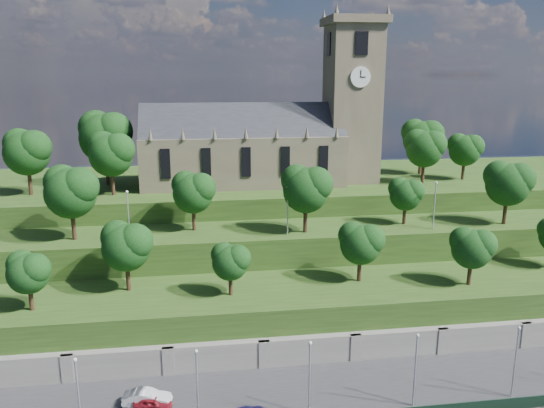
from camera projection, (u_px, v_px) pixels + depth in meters
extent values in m
cube|color=#2D2D30|center=(321.00, 400.00, 52.42)|extent=(160.00, 12.00, 2.00)
cube|color=slate|center=(309.00, 355.00, 57.84)|extent=(160.00, 2.00, 5.00)
cube|color=slate|center=(69.00, 377.00, 53.63)|extent=(1.20, 0.60, 5.00)
cube|color=slate|center=(169.00, 370.00, 55.00)|extent=(1.20, 0.60, 5.00)
cube|color=slate|center=(264.00, 363.00, 56.38)|extent=(1.20, 0.60, 5.00)
cube|color=slate|center=(355.00, 356.00, 57.76)|extent=(1.20, 0.60, 5.00)
cube|color=slate|center=(442.00, 349.00, 59.14)|extent=(1.20, 0.60, 5.00)
cube|color=slate|center=(524.00, 343.00, 60.51)|extent=(1.20, 0.60, 5.00)
cube|color=#254115|center=(298.00, 319.00, 63.25)|extent=(160.00, 12.00, 8.00)
cube|color=#254115|center=(283.00, 270.00, 73.36)|extent=(160.00, 10.00, 12.00)
cube|color=#254115|center=(264.00, 220.00, 93.20)|extent=(160.00, 32.00, 15.00)
cube|color=brown|center=(243.00, 159.00, 86.08)|extent=(32.00, 12.00, 8.00)
cube|color=#23252B|center=(242.00, 134.00, 85.13)|extent=(32.00, 10.18, 10.18)
cone|color=brown|center=(150.00, 134.00, 77.22)|extent=(0.70, 0.70, 1.80)
cone|color=brown|center=(183.00, 134.00, 77.86)|extent=(0.70, 0.70, 1.80)
cone|color=brown|center=(214.00, 133.00, 78.50)|extent=(0.70, 0.70, 1.80)
cone|color=brown|center=(246.00, 133.00, 79.15)|extent=(0.70, 0.70, 1.80)
cone|color=brown|center=(277.00, 132.00, 79.79)|extent=(0.70, 0.70, 1.80)
cone|color=brown|center=(307.00, 132.00, 80.43)|extent=(0.70, 0.70, 1.80)
cone|color=brown|center=(337.00, 131.00, 81.07)|extent=(0.70, 0.70, 1.80)
cube|color=black|center=(166.00, 164.00, 78.46)|extent=(1.40, 0.25, 4.50)
cube|color=black|center=(206.00, 163.00, 79.29)|extent=(1.40, 0.25, 4.50)
cube|color=black|center=(246.00, 162.00, 80.11)|extent=(1.40, 0.25, 4.50)
cube|color=black|center=(285.00, 161.00, 80.94)|extent=(1.40, 0.25, 4.50)
cube|color=black|center=(324.00, 160.00, 81.76)|extent=(1.40, 0.25, 4.50)
cube|color=brown|center=(352.00, 105.00, 86.54)|extent=(8.00, 8.00, 25.00)
cube|color=brown|center=(355.00, 21.00, 83.44)|extent=(9.20, 9.20, 1.20)
cone|color=brown|center=(337.00, 9.00, 78.76)|extent=(0.80, 0.80, 1.60)
cone|color=brown|center=(324.00, 15.00, 86.45)|extent=(0.80, 0.80, 1.60)
cone|color=brown|center=(388.00, 10.00, 79.86)|extent=(0.80, 0.80, 1.60)
cone|color=brown|center=(371.00, 16.00, 87.55)|extent=(0.80, 0.80, 1.60)
cube|color=black|center=(362.00, 43.00, 80.37)|extent=(2.00, 0.25, 3.50)
cube|color=black|center=(347.00, 46.00, 88.22)|extent=(2.00, 0.25, 3.50)
cube|color=black|center=(329.00, 44.00, 83.73)|extent=(0.25, 2.00, 3.50)
cube|color=black|center=(378.00, 45.00, 84.85)|extent=(0.25, 2.00, 3.50)
cylinder|color=white|center=(360.00, 77.00, 81.51)|extent=(3.20, 0.30, 3.20)
cylinder|color=white|center=(377.00, 77.00, 86.04)|extent=(0.30, 3.20, 3.20)
cube|color=black|center=(361.00, 74.00, 81.22)|extent=(0.12, 0.05, 1.10)
cube|color=black|center=(363.00, 77.00, 81.40)|extent=(0.80, 0.05, 0.12)
cylinder|color=black|center=(31.00, 297.00, 56.02)|extent=(0.48, 0.48, 2.80)
sphere|color=black|center=(28.00, 273.00, 55.38)|extent=(4.36, 4.36, 4.36)
sphere|color=black|center=(35.00, 269.00, 54.93)|extent=(3.27, 3.27, 3.27)
sphere|color=black|center=(21.00, 264.00, 55.59)|extent=(3.05, 3.05, 3.05)
cylinder|color=black|center=(128.00, 276.00, 61.10)|extent=(0.52, 0.52, 3.55)
sphere|color=black|center=(126.00, 247.00, 60.28)|extent=(5.52, 5.52, 5.52)
sphere|color=black|center=(135.00, 241.00, 59.71)|extent=(4.14, 4.14, 4.14)
sphere|color=black|center=(118.00, 237.00, 60.55)|extent=(3.87, 3.87, 3.87)
cylinder|color=black|center=(231.00, 284.00, 59.92)|extent=(0.48, 0.48, 2.63)
sphere|color=black|center=(230.00, 263.00, 59.32)|extent=(4.09, 4.09, 4.09)
sphere|color=black|center=(238.00, 258.00, 58.90)|extent=(3.06, 3.06, 3.06)
sphere|color=black|center=(223.00, 255.00, 59.52)|extent=(2.86, 2.86, 2.86)
cylinder|color=black|center=(359.00, 268.00, 63.95)|extent=(0.50, 0.50, 3.15)
sphere|color=black|center=(360.00, 244.00, 63.23)|extent=(4.90, 4.90, 4.90)
sphere|color=black|center=(370.00, 239.00, 62.72)|extent=(3.67, 3.67, 3.67)
sphere|color=black|center=(352.00, 235.00, 63.46)|extent=(3.43, 3.43, 3.43)
cylinder|color=black|center=(470.00, 272.00, 62.81)|extent=(0.49, 0.49, 3.02)
sphere|color=black|center=(472.00, 249.00, 62.12)|extent=(4.70, 4.70, 4.70)
sphere|color=black|center=(482.00, 244.00, 61.63)|extent=(3.52, 3.52, 3.52)
sphere|color=black|center=(463.00, 240.00, 62.35)|extent=(3.29, 3.29, 3.29)
cylinder|color=black|center=(73.00, 224.00, 66.76)|extent=(0.54, 0.54, 4.10)
sphere|color=black|center=(71.00, 193.00, 65.82)|extent=(6.38, 6.38, 6.38)
sphere|color=black|center=(80.00, 186.00, 65.16)|extent=(4.78, 4.78, 4.78)
sphere|color=black|center=(62.00, 182.00, 66.13)|extent=(4.46, 4.46, 4.46)
cylinder|color=black|center=(194.00, 218.00, 70.83)|extent=(0.51, 0.51, 3.46)
sphere|color=black|center=(193.00, 193.00, 70.04)|extent=(5.38, 5.38, 5.38)
sphere|color=black|center=(201.00, 188.00, 69.48)|extent=(4.03, 4.03, 4.03)
sphere|color=black|center=(186.00, 185.00, 70.30)|extent=(3.76, 3.76, 3.76)
cylinder|color=black|center=(305.00, 218.00, 69.91)|extent=(0.53, 0.53, 3.89)
sphere|color=black|center=(306.00, 190.00, 69.02)|extent=(6.04, 6.04, 6.04)
sphere|color=black|center=(316.00, 184.00, 68.39)|extent=(4.53, 4.53, 4.53)
sphere|color=black|center=(297.00, 180.00, 69.31)|extent=(4.23, 4.23, 4.23)
cylinder|color=black|center=(404.00, 214.00, 73.96)|extent=(0.49, 0.49, 2.82)
sphere|color=black|center=(406.00, 195.00, 73.31)|extent=(4.39, 4.39, 4.39)
sphere|color=black|center=(413.00, 191.00, 72.85)|extent=(3.29, 3.29, 3.29)
sphere|color=black|center=(399.00, 188.00, 73.53)|extent=(3.07, 3.07, 3.07)
cylinder|color=black|center=(505.00, 211.00, 73.83)|extent=(0.53, 0.53, 3.82)
sphere|color=black|center=(508.00, 185.00, 72.95)|extent=(5.95, 5.95, 5.95)
sphere|color=black|center=(519.00, 179.00, 72.33)|extent=(4.46, 4.46, 4.46)
sphere|color=black|center=(499.00, 175.00, 73.24)|extent=(4.16, 4.16, 4.16)
cylinder|color=black|center=(30.00, 181.00, 78.28)|extent=(0.55, 0.55, 4.22)
sphere|color=black|center=(27.00, 153.00, 77.31)|extent=(6.56, 6.56, 6.56)
sphere|color=black|center=(34.00, 147.00, 76.63)|extent=(4.92, 4.92, 4.92)
sphere|color=black|center=(19.00, 144.00, 77.63)|extent=(4.59, 4.59, 4.59)
cylinder|color=black|center=(107.00, 169.00, 85.34)|extent=(0.59, 0.59, 5.12)
sphere|color=black|center=(105.00, 138.00, 84.17)|extent=(7.97, 7.97, 7.97)
sphere|color=black|center=(114.00, 131.00, 83.34)|extent=(5.98, 5.98, 5.98)
sphere|color=black|center=(96.00, 128.00, 84.56)|extent=(5.58, 5.58, 5.58)
cylinder|color=black|center=(113.00, 182.00, 78.05)|extent=(0.54, 0.54, 4.05)
sphere|color=black|center=(111.00, 155.00, 77.12)|extent=(6.30, 6.30, 6.30)
sphere|color=black|center=(119.00, 149.00, 76.47)|extent=(4.72, 4.72, 4.72)
sphere|color=black|center=(103.00, 146.00, 77.43)|extent=(4.41, 4.41, 4.41)
cylinder|color=black|center=(423.00, 172.00, 86.76)|extent=(0.53, 0.53, 3.80)
sphere|color=black|center=(424.00, 149.00, 85.89)|extent=(5.91, 5.91, 5.91)
sphere|color=black|center=(433.00, 144.00, 85.27)|extent=(4.44, 4.44, 4.44)
sphere|color=black|center=(417.00, 142.00, 86.17)|extent=(4.14, 4.14, 4.14)
cylinder|color=black|center=(420.00, 162.00, 94.81)|extent=(0.55, 0.55, 4.21)
sphere|color=black|center=(422.00, 140.00, 93.85)|extent=(6.55, 6.55, 6.55)
sphere|color=black|center=(431.00, 134.00, 93.16)|extent=(4.91, 4.91, 4.91)
sphere|color=black|center=(414.00, 132.00, 94.17)|extent=(4.59, 4.59, 4.59)
cylinder|color=black|center=(463.00, 170.00, 89.85)|extent=(0.51, 0.51, 3.36)
sphere|color=black|center=(465.00, 151.00, 89.08)|extent=(5.23, 5.23, 5.23)
sphere|color=black|center=(473.00, 146.00, 88.53)|extent=(3.92, 3.92, 3.92)
sphere|color=black|center=(458.00, 144.00, 89.33)|extent=(3.66, 3.66, 3.66)
cylinder|color=#B2B2B7|center=(79.00, 399.00, 44.95)|extent=(0.16, 0.16, 7.11)
sphere|color=silver|center=(75.00, 360.00, 44.08)|extent=(0.36, 0.36, 0.36)
cylinder|color=#B2B2B7|center=(197.00, 389.00, 46.33)|extent=(0.16, 0.16, 7.11)
sphere|color=silver|center=(196.00, 351.00, 45.46)|extent=(0.36, 0.36, 0.36)
cylinder|color=#B2B2B7|center=(309.00, 380.00, 47.70)|extent=(0.16, 0.16, 7.11)
sphere|color=silver|center=(310.00, 343.00, 46.83)|extent=(0.36, 0.36, 0.36)
cylinder|color=#B2B2B7|center=(415.00, 372.00, 49.08)|extent=(0.16, 0.16, 7.11)
sphere|color=silver|center=(418.00, 335.00, 48.21)|extent=(0.36, 0.36, 0.36)
cylinder|color=#B2B2B7|center=(515.00, 364.00, 50.46)|extent=(0.16, 0.16, 7.11)
sphere|color=silver|center=(519.00, 328.00, 49.59)|extent=(0.36, 0.36, 0.36)
cylinder|color=#B2B2B7|center=(129.00, 218.00, 65.56)|extent=(0.16, 0.16, 6.26)
sphere|color=silver|center=(127.00, 192.00, 64.79)|extent=(0.36, 0.36, 0.36)
cylinder|color=#B2B2B7|center=(288.00, 212.00, 68.31)|extent=(0.16, 0.16, 6.26)
sphere|color=silver|center=(288.00, 187.00, 67.54)|extent=(0.36, 0.36, 0.36)
cylinder|color=#B2B2B7|center=(434.00, 207.00, 71.07)|extent=(0.16, 0.16, 6.26)
sphere|color=silver|center=(436.00, 183.00, 70.30)|extent=(0.36, 0.36, 0.36)
imported|color=maroon|center=(153.00, 403.00, 49.24)|extent=(3.85, 2.38, 1.22)
imported|color=#BBB9BF|center=(147.00, 398.00, 49.83)|extent=(4.71, 2.24, 1.49)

